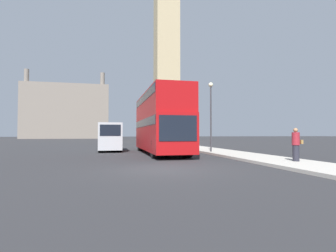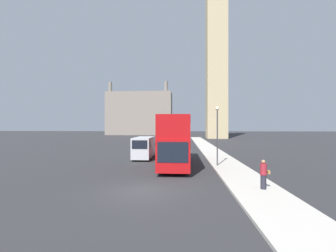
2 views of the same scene
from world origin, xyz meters
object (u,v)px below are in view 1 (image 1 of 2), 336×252
Objects in this scene: white_van at (110,136)px; street_lamp at (211,106)px; clock_tower at (166,12)px; parked_sedan at (110,139)px; pedestrian at (296,145)px; red_double_decker_bus at (160,120)px.

street_lamp is at bearing -31.64° from white_van.
street_lamp is at bearing -98.44° from clock_tower.
clock_tower is 14.08× the size of parked_sedan.
pedestrian is 32.18m from parked_sedan.
red_double_decker_bus is at bearing 168.73° from street_lamp.
parked_sedan is at bearing 106.18° from pedestrian.
parked_sedan is (0.07, 18.56, -0.62)m from white_van.
street_lamp reaches higher than pedestrian.
red_double_decker_bus is at bearing 122.19° from pedestrian.
pedestrian is 0.31× the size of street_lamp.
parked_sedan is at bearing -120.12° from clock_tower.
clock_tower is 6.17× the size of red_double_decker_bus.
clock_tower is 57.99m from street_lamp.
red_double_decker_bus is at bearing -46.39° from white_van.
clock_tower reaches higher than red_double_decker_bus.
street_lamp is 24.63m from parked_sedan.
clock_tower is at bearing 81.56° from street_lamp.
clock_tower is at bearing 84.12° from pedestrian.
street_lamp is 1.13× the size of parked_sedan.
clock_tower is at bearing 71.36° from white_van.
street_lamp is at bearing -11.27° from red_double_decker_bus.
pedestrian is at bearing -79.47° from street_lamp.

